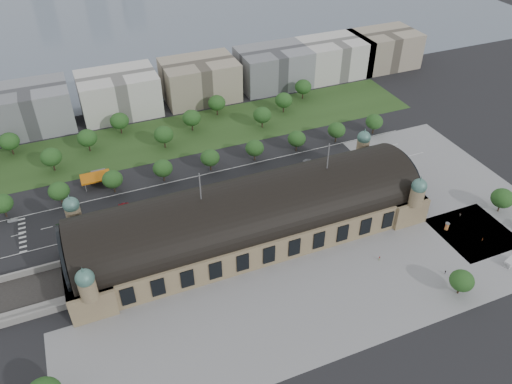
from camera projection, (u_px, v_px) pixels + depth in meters
name	position (u px, v px, depth m)	size (l,w,h in m)	color
ground	(250.00, 235.00, 213.18)	(900.00, 900.00, 0.00)	black
station	(250.00, 217.00, 206.98)	(150.00, 48.40, 44.30)	#907E59
plaza_south	(319.00, 302.00, 183.78)	(190.00, 48.00, 0.12)	gray
plaza_east	(444.00, 181.00, 244.58)	(56.00, 100.00, 0.12)	gray
road_slab	(181.00, 196.00, 235.10)	(260.00, 26.00, 0.10)	black
grass_belt	(163.00, 138.00, 277.18)	(300.00, 45.00, 0.10)	#29461C
petrol_station	(98.00, 176.00, 243.10)	(14.00, 13.00, 5.05)	#C4630B
lake	(122.00, 22.00, 432.92)	(700.00, 320.00, 0.08)	slate
office_2	(29.00, 109.00, 279.63)	(45.00, 32.00, 24.00)	gray
office_3	(119.00, 94.00, 294.87)	(45.00, 32.00, 24.00)	silver
office_4	(200.00, 80.00, 310.11)	(45.00, 32.00, 24.00)	tan
office_5	(273.00, 68.00, 325.36)	(45.00, 32.00, 24.00)	gray
office_6	(334.00, 57.00, 339.07)	(45.00, 32.00, 24.00)	silver
office_7	(383.00, 49.00, 351.27)	(45.00, 32.00, 24.00)	tan
tree_row_1	(2.00, 204.00, 218.52)	(9.60, 9.60, 11.52)	#2D2116
tree_row_2	(59.00, 191.00, 225.83)	(9.60, 9.60, 11.52)	#2D2116
tree_row_3	(112.00, 179.00, 233.15)	(9.60, 9.60, 11.52)	#2D2116
tree_row_4	(163.00, 168.00, 240.47)	(9.60, 9.60, 11.52)	#2D2116
tree_row_5	(210.00, 158.00, 247.78)	(9.60, 9.60, 11.52)	#2D2116
tree_row_6	(255.00, 148.00, 255.10)	(9.60, 9.60, 11.52)	#2D2116
tree_row_7	(297.00, 139.00, 262.42)	(9.60, 9.60, 11.52)	#2D2116
tree_row_8	(337.00, 130.00, 269.73)	(9.60, 9.60, 11.52)	#2D2116
tree_row_9	(374.00, 122.00, 277.05)	(9.60, 9.60, 11.52)	#2D2116
tree_belt_2	(9.00, 141.00, 259.18)	(10.40, 10.40, 12.48)	#2D2116
tree_belt_3	(51.00, 157.00, 247.27)	(10.40, 10.40, 12.48)	#2D2116
tree_belt_4	(87.00, 138.00, 261.92)	(10.40, 10.40, 12.48)	#2D2116
tree_belt_5	(119.00, 121.00, 276.56)	(10.40, 10.40, 12.48)	#2D2116
tree_belt_6	(164.00, 135.00, 264.65)	(10.40, 10.40, 12.48)	#2D2116
tree_belt_7	(192.00, 118.00, 279.29)	(10.40, 10.40, 12.48)	#2D2116
tree_belt_8	(217.00, 103.00, 293.93)	(10.40, 10.40, 12.48)	#2D2116
tree_belt_9	(262.00, 115.00, 282.03)	(10.40, 10.40, 12.48)	#2D2116
tree_belt_10	(284.00, 100.00, 296.67)	(10.40, 10.40, 12.48)	#2D2116
tree_belt_11	(303.00, 87.00, 311.31)	(10.40, 10.40, 12.48)	#2D2116
tree_plaza_ne	(502.00, 198.00, 221.59)	(10.00, 10.00, 11.69)	#2D2116
tree_plaza_s	(462.00, 281.00, 183.12)	(9.00, 9.00, 10.64)	#2D2116
traffic_car_1	(13.00, 220.00, 219.88)	(1.47, 4.23, 1.39)	gray
traffic_car_3	(124.00, 205.00, 228.73)	(2.01, 4.94, 1.43)	maroon
traffic_car_4	(212.00, 189.00, 238.52)	(1.77, 4.41, 1.50)	#1A234A
traffic_car_5	(307.00, 161.00, 257.72)	(1.63, 4.67, 1.54)	#53545A
parked_car_0	(87.00, 242.00, 208.31)	(1.70, 4.86, 1.60)	black
parked_car_1	(129.00, 232.00, 213.74)	(2.72, 5.89, 1.64)	maroon
parked_car_2	(113.00, 230.00, 214.81)	(1.98, 4.88, 1.42)	#171C40
parked_car_3	(110.00, 230.00, 214.37)	(1.95, 4.86, 1.66)	slate
parked_car_4	(104.00, 232.00, 213.74)	(1.52, 4.35, 1.43)	#BBBABC
parked_car_5	(192.00, 211.00, 224.79)	(2.40, 5.21, 1.45)	gray
parked_car_6	(187.00, 211.00, 225.01)	(1.85, 4.56, 1.32)	black
bus_west	(227.00, 197.00, 231.92)	(2.70, 11.56, 3.22)	#D44B21
bus_mid	(255.00, 183.00, 240.46)	(3.07, 13.14, 3.66)	beige
bus_east	(250.00, 184.00, 239.63)	(2.98, 12.72, 3.54)	silver
van_south	(510.00, 262.00, 198.33)	(6.92, 4.41, 2.79)	silver
advertising_column	(447.00, 226.00, 214.95)	(1.89, 1.89, 3.59)	#CC3354
pedestrian_0	(379.00, 258.00, 200.55)	(0.95, 0.54, 1.94)	gray
pedestrian_1	(482.00, 240.00, 209.50)	(0.72, 0.47, 1.97)	gray
pedestrian_2	(460.00, 214.00, 222.75)	(0.93, 0.54, 1.92)	gray
pedestrian_3	(505.00, 264.00, 198.12)	(0.97, 0.46, 1.66)	gray
pedestrian_4	(445.00, 272.00, 194.61)	(1.08, 0.47, 1.67)	gray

